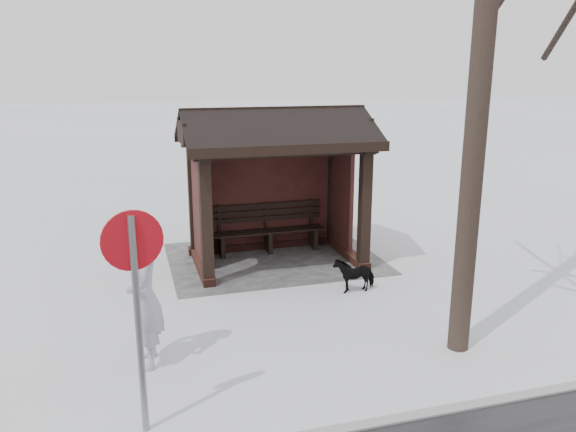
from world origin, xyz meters
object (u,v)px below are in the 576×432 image
at_px(dog, 354,274).
at_px(road_sign, 135,277).
at_px(bus_shelter, 273,154).
at_px(pedestrian, 145,297).

xyz_separation_m(dog, road_sign, (3.70, 3.04, 1.46)).
distance_m(bus_shelter, pedestrian, 4.65).
height_order(bus_shelter, dog, bus_shelter).
xyz_separation_m(bus_shelter, pedestrian, (2.67, 3.61, -1.21)).
bearing_deg(pedestrian, bus_shelter, 146.89).
bearing_deg(road_sign, pedestrian, -105.76).
distance_m(dog, road_sign, 5.00).
xyz_separation_m(bus_shelter, dog, (-0.93, 1.99, -1.87)).
bearing_deg(road_sign, dog, -152.26).
bearing_deg(pedestrian, dog, 117.66).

